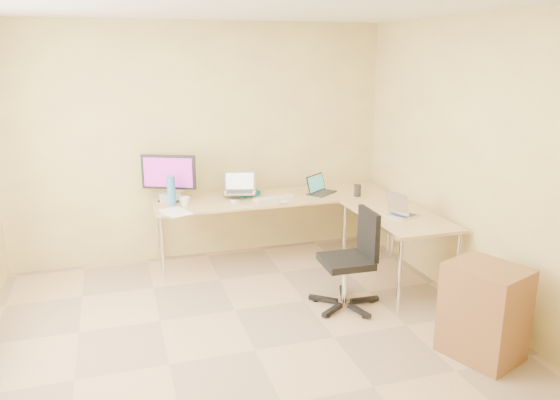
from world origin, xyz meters
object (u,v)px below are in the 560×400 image
object	(u,v)px
office_chair	(346,255)
desk_main	(275,228)
desk_fan	(177,188)
desk_return	(396,248)
keyboard	(274,198)
monitor	(169,178)
laptop_center	(239,183)
mug	(185,201)
laptop_black	(322,184)
laptop_return	(403,206)
cabinet	(484,313)
water_bottle	(171,190)

from	to	relation	value
office_chair	desk_main	bearing A→B (deg)	103.00
desk_fan	desk_return	bearing A→B (deg)	-40.55
desk_return	keyboard	xyz separation A→B (m)	(-1.02, 0.89, 0.38)
monitor	desk_fan	world-z (taller)	monitor
desk_return	office_chair	xyz separation A→B (m)	(-0.71, -0.35, 0.14)
desk_return	laptop_center	bearing A→B (deg)	141.84
laptop_center	mug	size ratio (longest dim) A/B	3.31
keyboard	desk_fan	size ratio (longest dim) A/B	1.76
desk_return	office_chair	bearing A→B (deg)	-154.04
laptop_black	office_chair	world-z (taller)	office_chair
laptop_return	cabinet	size ratio (longest dim) A/B	0.40
laptop_return	keyboard	bearing A→B (deg)	21.88
keyboard	water_bottle	world-z (taller)	water_bottle
desk_fan	cabinet	bearing A→B (deg)	-63.04
mug	desk_return	bearing A→B (deg)	-24.77
keyboard	laptop_return	bearing A→B (deg)	-53.90
monitor	water_bottle	bearing A→B (deg)	-65.63
desk_main	cabinet	world-z (taller)	cabinet
desk_return	cabinet	xyz separation A→B (m)	(-0.05, -1.44, -0.01)
laptop_black	laptop_return	world-z (taller)	laptop_black
keyboard	cabinet	bearing A→B (deg)	-77.83
laptop_return	laptop_black	bearing A→B (deg)	-1.92
laptop_black	keyboard	xyz separation A→B (m)	(-0.59, -0.07, -0.09)
desk_return	office_chair	world-z (taller)	office_chair
monitor	office_chair	size ratio (longest dim) A/B	0.63
monitor	mug	xyz separation A→B (m)	(0.12, -0.26, -0.20)
keyboard	water_bottle	size ratio (longest dim) A/B	1.48
desk_main	laptop_center	bearing A→B (deg)	169.99
laptop_return	cabinet	distance (m)	1.44
mug	water_bottle	size ratio (longest dim) A/B	0.33
keyboard	cabinet	size ratio (longest dim) A/B	0.61
monitor	laptop_return	size ratio (longest dim) A/B	1.93
desk_return	water_bottle	bearing A→B (deg)	154.52
desk_return	keyboard	bearing A→B (deg)	138.79
desk_main	laptop_center	world-z (taller)	laptop_center
monitor	water_bottle	distance (m)	0.20
laptop_black	desk_return	bearing A→B (deg)	-103.49
desk_fan	cabinet	size ratio (longest dim) A/B	0.34
water_bottle	laptop_return	size ratio (longest dim) A/B	1.02
monitor	laptop_black	bearing A→B (deg)	17.27
monitor	cabinet	bearing A→B (deg)	-27.44
keyboard	laptop_black	bearing A→B (deg)	-3.32
monitor	cabinet	xyz separation A→B (m)	(2.05, -2.61, -0.62)
laptop_black	laptop_center	bearing A→B (deg)	136.09
desk_main	desk_return	xyz separation A→B (m)	(0.98, -1.00, 0.00)
desk_return	laptop_return	size ratio (longest dim) A/B	4.27
monitor	laptop_return	bearing A→B (deg)	-6.34
water_bottle	monitor	bearing A→B (deg)	90.00
laptop_return	office_chair	size ratio (longest dim) A/B	0.33
desk_return	mug	distance (m)	2.22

